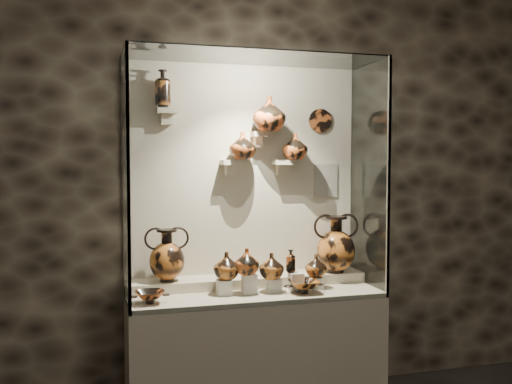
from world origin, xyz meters
TOP-DOWN VIEW (x-y plane):
  - wall_back at (0.00, 2.50)m, footprint 5.00×0.02m
  - plinth at (0.00, 2.18)m, footprint 1.70×0.60m
  - front_tier at (0.00, 2.18)m, footprint 1.68×0.58m
  - rear_tier at (0.00, 2.35)m, footprint 1.70×0.25m
  - back_panel at (0.00, 2.50)m, footprint 1.70×0.03m
  - glass_front at (0.00, 1.88)m, footprint 1.70×0.01m
  - glass_left at (-0.85, 2.18)m, footprint 0.01×0.60m
  - glass_right at (0.85, 2.18)m, footprint 0.01×0.60m
  - glass_top at (0.00, 2.18)m, footprint 1.70×0.60m
  - frame_post_left at (-0.84, 1.89)m, footprint 0.02×0.02m
  - frame_post_right at (0.84, 1.89)m, footprint 0.02×0.02m
  - pedestal_a at (-0.22, 2.13)m, footprint 0.09×0.09m
  - pedestal_b at (-0.05, 2.13)m, footprint 0.09×0.09m
  - pedestal_c at (0.12, 2.13)m, footprint 0.09×0.09m
  - pedestal_d at (0.28, 2.13)m, footprint 0.09×0.09m
  - pedestal_e at (0.42, 2.13)m, footprint 0.09×0.09m
  - bracket_ul at (-0.55, 2.42)m, footprint 0.14×0.12m
  - bracket_ca at (-0.10, 2.42)m, footprint 0.14×0.12m
  - bracket_cb at (0.10, 2.42)m, footprint 0.10×0.12m
  - bracket_cc at (0.28, 2.42)m, footprint 0.14×0.12m
  - amphora_left at (-0.57, 2.33)m, footprint 0.30×0.30m
  - amphora_right at (0.65, 2.30)m, footprint 0.41×0.41m
  - jug_a at (-0.20, 2.14)m, footprint 0.22×0.22m
  - jug_b at (-0.07, 2.11)m, footprint 0.21×0.21m
  - jug_c at (0.10, 2.11)m, footprint 0.22×0.22m
  - jug_e at (0.43, 2.15)m, footprint 0.19×0.19m
  - lekythos_small at (0.25, 2.15)m, footprint 0.09×0.09m
  - kylix_left at (-0.71, 2.04)m, footprint 0.24×0.21m
  - kylix_right at (0.30, 2.04)m, footprint 0.32×0.30m
  - lekythos_tall at (-0.58, 2.39)m, footprint 0.12×0.12m
  - ovoid_vase_a at (-0.03, 2.38)m, footprint 0.21×0.21m
  - ovoid_vase_b at (0.16, 2.35)m, footprint 0.30×0.30m
  - ovoid_vase_c at (0.36, 2.38)m, footprint 0.24×0.24m
  - wall_plate at (0.59, 2.47)m, footprint 0.18×0.02m
  - info_placard at (0.64, 2.47)m, footprint 0.19×0.01m

SIDE VIEW (x-z plane):
  - plinth at x=0.00m, z-range 0.00..0.80m
  - front_tier at x=0.00m, z-range 0.80..0.83m
  - rear_tier at x=0.00m, z-range 0.80..0.90m
  - pedestal_e at x=0.42m, z-range 0.83..0.91m
  - pedestal_c at x=0.12m, z-range 0.83..0.92m
  - kylix_left at x=-0.71m, z-range 0.83..0.92m
  - pedestal_a at x=-0.22m, z-range 0.83..0.93m
  - kylix_right at x=0.30m, z-range 0.83..0.94m
  - pedestal_d at x=0.28m, z-range 0.83..0.95m
  - pedestal_b at x=-0.05m, z-range 0.83..0.96m
  - jug_e at x=0.43m, z-range 0.91..1.07m
  - jug_c at x=0.10m, z-range 0.92..1.10m
  - jug_a at x=-0.20m, z-range 0.93..1.11m
  - lekythos_small at x=0.25m, z-range 0.95..1.13m
  - jug_b at x=-0.07m, z-range 0.96..1.13m
  - amphora_left at x=-0.57m, z-range 0.90..1.26m
  - amphora_right at x=0.65m, z-range 0.90..1.31m
  - info_placard at x=0.64m, z-range 1.44..1.69m
  - wall_back at x=0.00m, z-range 0.00..3.20m
  - back_panel at x=0.00m, z-range 0.80..2.40m
  - glass_front at x=0.00m, z-range 0.80..2.40m
  - glass_left at x=-0.85m, z-range 0.80..2.40m
  - glass_right at x=0.85m, z-range 0.80..2.40m
  - frame_post_left at x=-0.84m, z-range 0.80..2.40m
  - frame_post_right at x=0.84m, z-range 0.80..2.40m
  - bracket_ca at x=-0.10m, z-range 1.68..1.72m
  - bracket_cc at x=0.28m, z-range 1.68..1.72m
  - ovoid_vase_c at x=0.36m, z-range 1.72..1.91m
  - ovoid_vase_a at x=-0.03m, z-range 1.72..1.91m
  - bracket_cb at x=0.10m, z-range 1.88..1.92m
  - wall_plate at x=0.59m, z-range 1.92..2.10m
  - ovoid_vase_b at x=0.16m, z-range 1.92..2.16m
  - bracket_ul at x=-0.55m, z-range 2.03..2.07m
  - lekythos_tall at x=-0.58m, z-range 2.07..2.36m
  - glass_top at x=0.00m, z-range 2.39..2.40m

